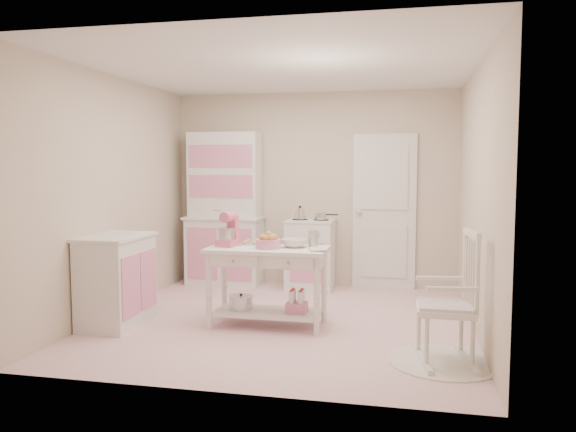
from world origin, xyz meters
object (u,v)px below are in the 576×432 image
Objects in this scene: work_table at (268,287)px; stand_mixer at (228,230)px; hutch at (224,209)px; bread_basket at (268,244)px; rocking_chair at (445,297)px; stove at (310,254)px; base_cabinet at (116,280)px.

stand_mixer is at bearing 177.27° from work_table.
bread_basket is at bearing -60.10° from hutch.
hutch is 3.80m from rocking_chair.
hutch is at bearing 127.25° from rocking_chair.
hutch is 1.33m from stove.
hutch reaches higher than rocking_chair.
base_cabinet reaches higher than work_table.
stand_mixer is at bearing 150.65° from rocking_chair.
work_table is at bearing -59.90° from hutch.
hutch is 2.26m from base_cabinet.
hutch is 2.19m from bread_basket.
stove is 1.93m from stand_mixer.
stove is 1.00× the size of base_cabinet.
stove is at bearing 86.57° from bread_basket.
hutch is at bearing 120.10° from work_table.
stove is at bearing 51.83° from base_cabinet.
stand_mixer is (-0.42, 0.02, 0.57)m from work_table.
stove is 0.84× the size of rocking_chair.
base_cabinet is 1.24m from stand_mixer.
base_cabinet is at bearing -101.62° from hutch.
rocking_chair is 1.82m from bread_basket.
work_table is 4.80× the size of bread_basket.
work_table is (1.51, 0.29, -0.06)m from base_cabinet.
hutch is 1.73× the size of work_table.
stove is 2.65m from base_cabinet.
bread_basket is at bearing 148.01° from rocking_chair.
stand_mixer reaches higher than rocking_chair.
rocking_chair is at bearing -22.38° from bread_basket.
work_table is 0.45m from bread_basket.
work_table is (-1.68, 0.74, -0.15)m from rocking_chair.
base_cabinet is (-1.64, -2.09, 0.00)m from stove.
stand_mixer reaches higher than work_table.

